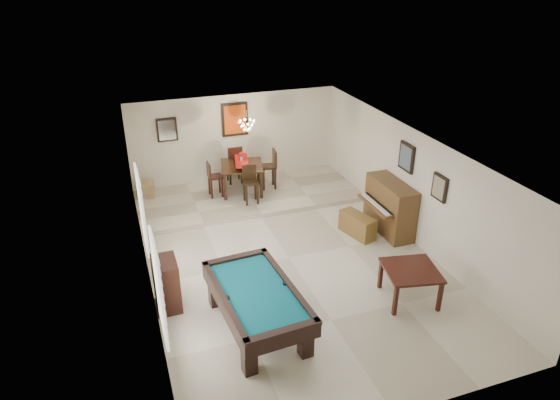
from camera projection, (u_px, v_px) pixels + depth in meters
ground_plane at (289, 258)px, 11.08m from camera, size 6.00×9.00×0.02m
wall_back at (235, 139)px, 14.32m from camera, size 6.00×0.04×2.60m
wall_front at (405, 347)px, 6.69m from camera, size 6.00×0.04×2.60m
wall_left at (144, 228)px, 9.62m from camera, size 0.04×9.00×2.60m
wall_right at (412, 186)px, 11.39m from camera, size 0.04×9.00×2.60m
ceiling at (290, 147)px, 9.94m from camera, size 6.00×9.00×0.04m
dining_step at (248, 196)px, 13.81m from camera, size 6.00×2.50×0.12m
window_left_front at (159, 288)px, 7.72m from camera, size 0.06×1.00×1.70m
window_left_rear at (142, 210)px, 10.09m from camera, size 0.06×1.00×1.70m
pool_table at (257, 310)px, 8.81m from camera, size 1.46×2.47×0.80m
square_table at (409, 284)px, 9.60m from camera, size 1.17×1.17×0.68m
upright_piano at (384, 208)px, 11.86m from camera, size 0.86×1.53×1.27m
piano_bench at (357, 225)px, 11.87m from camera, size 0.60×1.01×0.53m
apothecary_chest at (166, 284)px, 9.33m from camera, size 0.45×0.67×1.01m
dining_table at (242, 176)px, 13.72m from camera, size 1.32×1.32×0.92m
flower_vase at (241, 156)px, 13.47m from camera, size 0.17×0.17×0.26m
dining_chair_south at (251, 185)px, 13.08m from camera, size 0.40×0.40×1.01m
dining_chair_north at (234, 164)px, 14.27m from camera, size 0.42×0.42×1.12m
dining_chair_west at (215, 179)px, 13.47m from camera, size 0.37×0.37×0.98m
dining_chair_east at (268, 169)px, 13.92m from camera, size 0.46×0.46×1.11m
corner_bench at (147, 189)px, 13.57m from camera, size 0.42×0.50×0.41m
chandelier at (247, 122)px, 12.83m from camera, size 0.44×0.44×0.60m
back_painting at (235, 119)px, 14.03m from camera, size 0.75×0.06×0.95m
back_mirror at (167, 130)px, 13.51m from camera, size 0.55×0.06×0.65m
right_picture_upper at (407, 157)px, 11.37m from camera, size 0.06×0.55×0.65m
right_picture_lower at (440, 188)px, 10.36m from camera, size 0.06×0.45×0.55m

